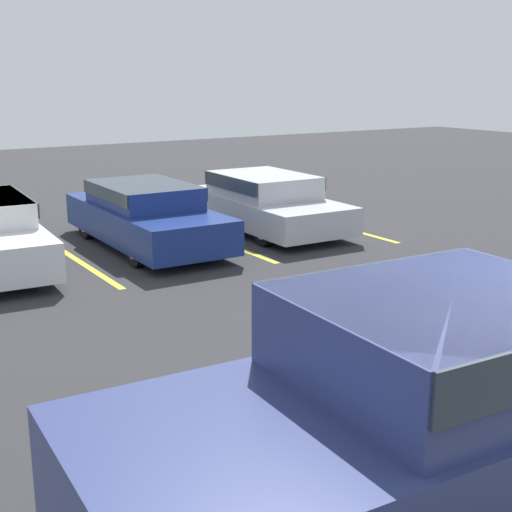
# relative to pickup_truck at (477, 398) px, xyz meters

# --- Properties ---
(stall_stripe_b) EXTENTS (0.12, 4.95, 0.01)m
(stall_stripe_b) POSITION_rel_pickup_truck_xyz_m (-0.11, 9.29, -0.87)
(stall_stripe_b) COLOR yellow
(stall_stripe_b) RESTS_ON ground_plane
(stall_stripe_c) EXTENTS (0.12, 4.95, 0.01)m
(stall_stripe_c) POSITION_rel_pickup_truck_xyz_m (2.81, 9.29, -0.87)
(stall_stripe_c) COLOR yellow
(stall_stripe_c) RESTS_ON ground_plane
(stall_stripe_d) EXTENTS (0.12, 4.95, 0.01)m
(stall_stripe_d) POSITION_rel_pickup_truck_xyz_m (5.74, 9.29, -0.87)
(stall_stripe_d) COLOR yellow
(stall_stripe_d) RESTS_ON ground_plane
(pickup_truck) EXTENTS (6.27, 2.35, 1.75)m
(pickup_truck) POSITION_rel_pickup_truck_xyz_m (0.00, 0.00, 0.00)
(pickup_truck) COLOR navy
(pickup_truck) RESTS_ON ground_plane
(parked_sedan_b) EXTENTS (1.80, 4.52, 1.23)m
(parked_sedan_b) POSITION_rel_pickup_truck_xyz_m (1.41, 9.29, -0.22)
(parked_sedan_b) COLOR navy
(parked_sedan_b) RESTS_ON ground_plane
(parked_sedan_c) EXTENTS (1.95, 4.39, 1.20)m
(parked_sedan_c) POSITION_rel_pickup_truck_xyz_m (4.20, 9.34, -0.23)
(parked_sedan_c) COLOR #B7BABF
(parked_sedan_c) RESTS_ON ground_plane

